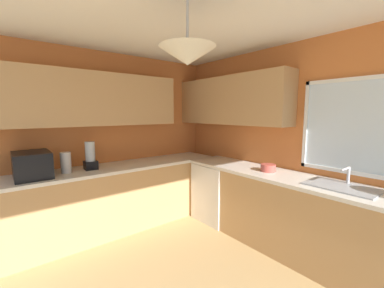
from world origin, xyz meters
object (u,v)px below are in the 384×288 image
(kettle, at_px, (66,163))
(blender_appliance, at_px, (90,157))
(microwave, at_px, (32,165))
(bowl, at_px, (268,168))
(sink_assembly, at_px, (342,186))
(dishwasher, at_px, (219,191))

(kettle, relative_size, blender_appliance, 0.71)
(microwave, distance_m, blender_appliance, 0.63)
(microwave, distance_m, bowl, 2.76)
(bowl, bearing_deg, blender_appliance, -131.30)
(blender_appliance, bearing_deg, bowl, 48.70)
(sink_assembly, bearing_deg, kettle, -139.09)
(dishwasher, height_order, bowl, bowl)
(sink_assembly, bearing_deg, blender_appliance, -143.73)
(kettle, height_order, blender_appliance, blender_appliance)
(microwave, relative_size, bowl, 2.63)
(dishwasher, distance_m, sink_assembly, 1.73)
(dishwasher, relative_size, kettle, 3.34)
(dishwasher, relative_size, blender_appliance, 2.37)
(microwave, distance_m, kettle, 0.34)
(kettle, distance_m, sink_assembly, 3.05)
(dishwasher, bearing_deg, bowl, 2.07)
(dishwasher, relative_size, bowl, 4.66)
(sink_assembly, relative_size, blender_appliance, 1.74)
(bowl, bearing_deg, microwave, -122.65)
(kettle, xyz_separation_m, bowl, (1.47, 1.99, -0.08))
(sink_assembly, xyz_separation_m, blender_appliance, (-2.32, -1.70, 0.15))
(dishwasher, bearing_deg, kettle, -108.11)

